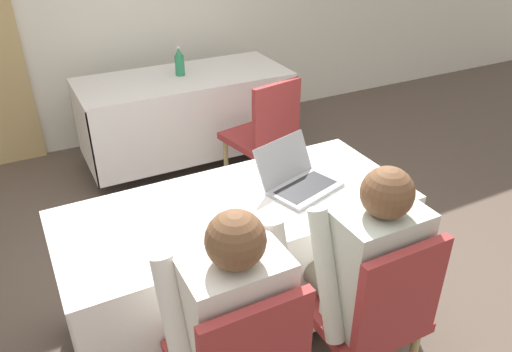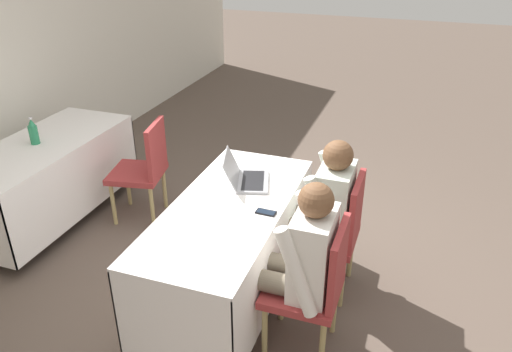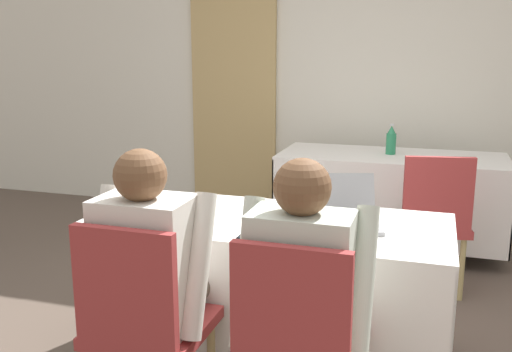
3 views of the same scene
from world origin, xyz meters
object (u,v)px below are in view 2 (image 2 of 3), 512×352
at_px(cell_phone, 266,212).
at_px(person_white_shirt, 322,207).
at_px(laptop, 247,178).
at_px(person_checkered_shirt, 299,259).
at_px(chair_far_spare, 144,167).
at_px(chair_near_right, 336,230).
at_px(chair_near_left, 315,284).
at_px(water_bottle, 33,132).

bearing_deg(cell_phone, person_white_shirt, -41.45).
xyz_separation_m(laptop, person_white_shirt, (-0.03, -0.56, -0.12)).
bearing_deg(laptop, person_white_shirt, -110.07).
bearing_deg(person_checkered_shirt, chair_far_spare, -122.19).
bearing_deg(chair_far_spare, laptop, 58.57).
bearing_deg(chair_near_right, person_checkered_shirt, -9.56).
bearing_deg(chair_near_left, cell_phone, -126.09).
distance_m(water_bottle, person_checkered_shirt, 2.59).
xyz_separation_m(cell_phone, person_checkered_shirt, (-0.30, -0.30, -0.08)).
bearing_deg(water_bottle, person_checkered_shirt, -106.10).
xyz_separation_m(chair_near_left, chair_far_spare, (1.05, 1.77, 0.00)).
distance_m(laptop, chair_far_spare, 1.20).
height_order(water_bottle, person_white_shirt, person_white_shirt).
xyz_separation_m(cell_phone, water_bottle, (0.42, 2.18, 0.10)).
height_order(chair_far_spare, person_white_shirt, person_white_shirt).
distance_m(cell_phone, chair_near_right, 0.57).
height_order(cell_phone, person_white_shirt, person_white_shirt).
height_order(chair_far_spare, person_checkered_shirt, person_checkered_shirt).
bearing_deg(chair_near_right, chair_far_spare, -103.82).
bearing_deg(laptop, chair_far_spare, 52.91).
xyz_separation_m(chair_near_left, person_checkered_shirt, (-0.00, 0.10, 0.16)).
distance_m(laptop, chair_near_left, 0.97).
bearing_deg(person_checkered_shirt, person_white_shirt, -180.00).
relative_size(chair_near_right, person_white_shirt, 0.78).
bearing_deg(chair_far_spare, person_white_shirt, 64.08).
xyz_separation_m(person_checkered_shirt, person_white_shirt, (0.61, 0.00, 0.00)).
distance_m(water_bottle, chair_near_left, 2.70).
bearing_deg(person_white_shirt, cell_phone, -43.69).
xyz_separation_m(water_bottle, chair_far_spare, (0.33, -0.82, -0.34)).
distance_m(person_checkered_shirt, person_white_shirt, 0.61).
bearing_deg(cell_phone, person_checkered_shirt, -132.10).
height_order(cell_phone, chair_far_spare, chair_far_spare).
xyz_separation_m(water_bottle, person_white_shirt, (-0.10, -2.48, -0.18)).
relative_size(cell_phone, chair_near_right, 0.15).
distance_m(laptop, cell_phone, 0.44).
bearing_deg(chair_far_spare, cell_phone, 49.82).
relative_size(cell_phone, chair_near_left, 0.15).
relative_size(chair_near_right, chair_far_spare, 1.00).
bearing_deg(person_checkered_shirt, laptop, -138.78).
distance_m(laptop, chair_near_right, 0.72).
relative_size(laptop, chair_near_left, 0.47).
relative_size(cell_phone, person_white_shirt, 0.12).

